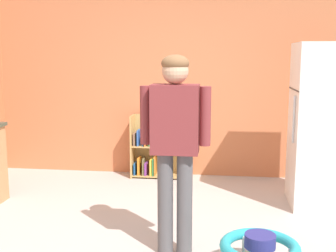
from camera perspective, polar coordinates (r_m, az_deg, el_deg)
name	(u,v)px	position (r m, az deg, el deg)	size (l,w,h in m)	color
ground_plane	(157,245)	(3.88, -1.51, -15.63)	(12.00, 12.00, 0.00)	#B8AEA9
back_wall	(183,77)	(5.84, 2.02, 6.50)	(5.20, 0.06, 2.70)	#CB7249
refrigerator	(325,126)	(4.92, 20.31, 0.02)	(0.73, 0.68, 1.78)	white
bookshelf	(158,150)	(5.83, -1.41, -3.29)	(0.80, 0.28, 0.85)	tan
standing_person	(175,136)	(3.43, 0.95, -1.35)	(0.57, 0.22, 1.65)	#565255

